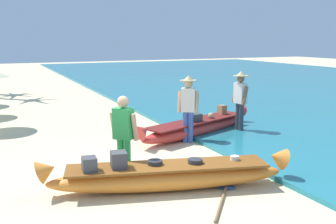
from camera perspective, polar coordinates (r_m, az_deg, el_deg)
ground_plane at (r=7.82m, az=-2.56°, el=-9.99°), size 80.00×80.00×0.00m
boat_orange_foreground at (r=7.35m, az=-0.22°, el=-9.10°), size 4.61×1.75×0.76m
boat_red_midground at (r=11.32m, az=4.23°, el=-2.14°), size 4.34×2.13×0.73m
person_vendor_hatted at (r=10.43m, az=2.92°, el=1.12°), size 0.57×0.47×1.79m
person_tourist_customer at (r=7.56m, az=-6.40°, el=-3.19°), size 0.51×0.55×1.69m
person_vendor_assistant at (r=11.64m, az=10.31°, el=2.04°), size 0.44×0.57×1.81m
paddle at (r=7.12m, az=7.92°, el=-11.92°), size 1.15×1.35×0.05m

